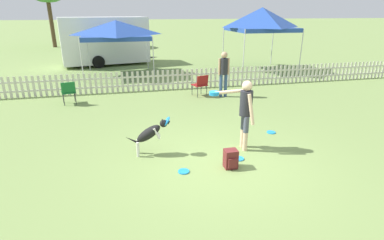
# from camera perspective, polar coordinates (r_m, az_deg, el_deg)

# --- Properties ---
(ground_plane) EXTENTS (240.00, 240.00, 0.00)m
(ground_plane) POSITION_cam_1_polar(r_m,az_deg,el_deg) (6.45, 5.23, -7.84)
(ground_plane) COLOR olive
(handler_person) EXTENTS (0.91, 0.71, 1.60)m
(handler_person) POSITION_cam_1_polar(r_m,az_deg,el_deg) (6.72, 9.87, 2.39)
(handler_person) COLOR beige
(handler_person) RESTS_ON ground_plane
(leaping_dog) EXTENTS (1.00, 0.31, 0.86)m
(leaping_dog) POSITION_cam_1_polar(r_m,az_deg,el_deg) (6.58, -7.94, -2.43)
(leaping_dog) COLOR black
(leaping_dog) RESTS_ON ground_plane
(frisbee_near_handler) EXTENTS (0.22, 0.22, 0.02)m
(frisbee_near_handler) POSITION_cam_1_polar(r_m,az_deg,el_deg) (8.13, 14.85, -2.28)
(frisbee_near_handler) COLOR #1E8CD8
(frisbee_near_handler) RESTS_ON ground_plane
(frisbee_near_dog) EXTENTS (0.22, 0.22, 0.02)m
(frisbee_near_dog) POSITION_cam_1_polar(r_m,az_deg,el_deg) (6.58, 8.88, -7.27)
(frisbee_near_dog) COLOR #1E8CD8
(frisbee_near_dog) RESTS_ON ground_plane
(frisbee_midfield) EXTENTS (0.22, 0.22, 0.02)m
(frisbee_midfield) POSITION_cam_1_polar(r_m,az_deg,el_deg) (6.02, -1.59, -9.76)
(frisbee_midfield) COLOR #1E8CD8
(frisbee_midfield) RESTS_ON ground_plane
(backpack_on_grass) EXTENTS (0.26, 0.26, 0.39)m
(backpack_on_grass) POSITION_cam_1_polar(r_m,az_deg,el_deg) (6.15, 7.40, -7.37)
(backpack_on_grass) COLOR maroon
(backpack_on_grass) RESTS_ON ground_plane
(picket_fence) EXTENTS (21.17, 0.04, 0.79)m
(picket_fence) POSITION_cam_1_polar(r_m,az_deg,el_deg) (12.23, -4.13, 7.67)
(picket_fence) COLOR beige
(picket_fence) RESTS_ON ground_plane
(folding_chair_blue_left) EXTENTS (0.60, 0.61, 0.80)m
(folding_chair_blue_left) POSITION_cam_1_polar(r_m,az_deg,el_deg) (11.18, 1.66, 6.95)
(folding_chair_blue_left) COLOR #333338
(folding_chair_blue_left) RESTS_ON ground_plane
(folding_chair_center) EXTENTS (0.53, 0.55, 0.79)m
(folding_chair_center) POSITION_cam_1_polar(r_m,az_deg,el_deg) (10.98, -22.47, 5.17)
(folding_chair_center) COLOR #333338
(folding_chair_center) RESTS_ON ground_plane
(canopy_tent_main) EXTENTS (3.16, 3.16, 2.61)m
(canopy_tent_main) POSITION_cam_1_polar(r_m,az_deg,el_deg) (15.40, -14.23, 16.34)
(canopy_tent_main) COLOR silver
(canopy_tent_main) RESTS_ON ground_plane
(canopy_tent_secondary) EXTENTS (3.07, 3.07, 3.20)m
(canopy_tent_secondary) POSITION_cam_1_polar(r_m,az_deg,el_deg) (16.57, 13.15, 18.16)
(canopy_tent_secondary) COLOR silver
(canopy_tent_secondary) RESTS_ON ground_plane
(spectator_standing) EXTENTS (0.42, 0.27, 1.65)m
(spectator_standing) POSITION_cam_1_polar(r_m,az_deg,el_deg) (11.06, 6.08, 9.46)
(spectator_standing) COLOR #334C7A
(spectator_standing) RESTS_ON ground_plane
(equipment_trailer) EXTENTS (5.74, 2.99, 2.70)m
(equipment_trailer) POSITION_cam_1_polar(r_m,az_deg,el_deg) (18.81, -16.29, 14.40)
(equipment_trailer) COLOR white
(equipment_trailer) RESTS_ON ground_plane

